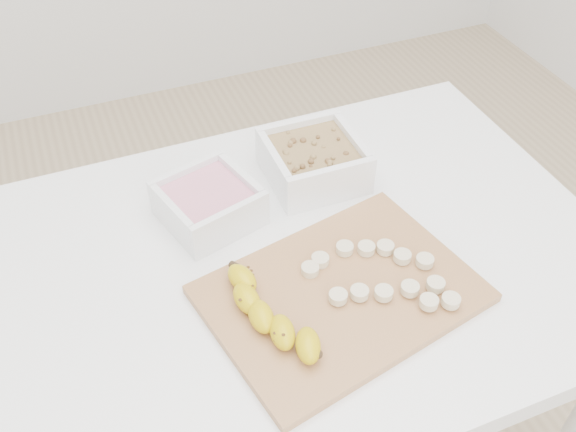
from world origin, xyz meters
name	(u,v)px	position (x,y,z in m)	size (l,w,h in m)	color
table	(295,296)	(0.00, 0.00, 0.65)	(1.00, 0.70, 0.75)	white
bowl_yogurt	(209,203)	(-0.10, 0.13, 0.78)	(0.17, 0.17, 0.07)	white
bowl_granola	(314,160)	(0.10, 0.17, 0.79)	(0.16, 0.16, 0.07)	white
cutting_board	(341,294)	(0.03, -0.10, 0.76)	(0.38, 0.27, 0.01)	#AF7E50
banana	(272,315)	(-0.08, -0.12, 0.78)	(0.05, 0.19, 0.03)	#C8AB08
banana_slices	(382,274)	(0.10, -0.10, 0.77)	(0.19, 0.18, 0.02)	beige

